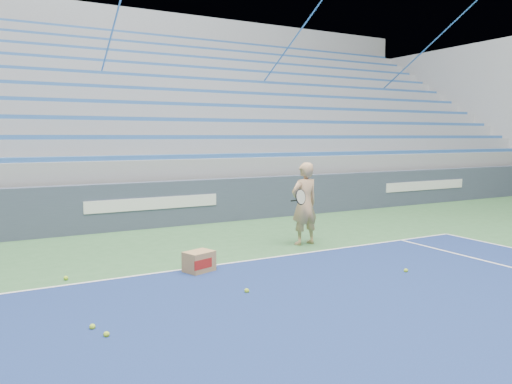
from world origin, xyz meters
The scene contains 9 objects.
sponsor_barrier centered at (0.00, 15.88, 0.55)m, with size 30.00×0.32×1.10m.
bleachers centered at (0.00, 21.60, 2.36)m, with size 31.00×9.15×7.30m.
tennis_player centered at (2.13, 12.57, 0.83)m, with size 0.92×0.83×1.66m.
ball_box centered at (-0.52, 11.66, 0.17)m, with size 0.53×0.47×0.34m.
tennis_ball_0 centered at (-0.36, 10.32, 0.03)m, with size 0.07×0.07×0.07m, color #AEDA2C.
tennis_ball_1 centered at (2.37, 10.02, 0.03)m, with size 0.07×0.07×0.07m, color #AEDA2C.
tennis_ball_2 centered at (-2.50, 9.99, 0.03)m, with size 0.07×0.07×0.07m, color #AEDA2C.
tennis_ball_3 centered at (-2.48, 12.20, 0.03)m, with size 0.07×0.07×0.07m, color #AEDA2C.
tennis_ball_4 centered at (-2.41, 9.69, 0.03)m, with size 0.07×0.07×0.07m, color #AEDA2C.
Camera 1 is at (-3.48, 4.34, 2.18)m, focal length 35.00 mm.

